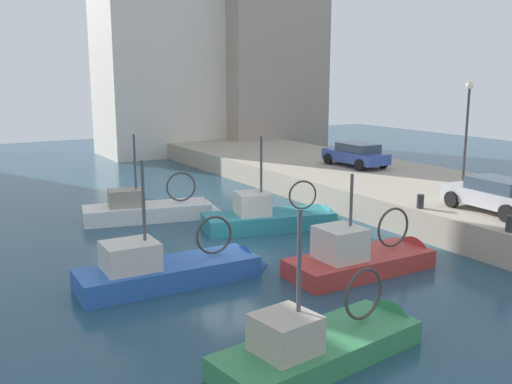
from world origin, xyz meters
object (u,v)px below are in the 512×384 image
Objects in this scene: fishing_boat_red at (368,266)px; fishing_boat_green at (331,351)px; fishing_boat_teal at (277,225)px; mooring_bollard_mid at (510,224)px; fishing_boat_blue at (178,277)px; parked_car_silver at (495,195)px; fishing_boat_white at (155,216)px; mooring_bollard_north at (420,201)px; parked_car_blue at (356,154)px; quay_streetlamp at (468,115)px.

fishing_boat_green is (-4.71, -4.08, -0.05)m from fishing_boat_red.
fishing_boat_teal reaches higher than mooring_bollard_mid.
fishing_boat_blue is 11.11m from mooring_bollard_mid.
fishing_boat_blue is 12.41m from parked_car_silver.
fishing_boat_white is at bearing 133.48° from fishing_boat_teal.
mooring_bollard_north is at bearing 24.26° from fishing_boat_red.
fishing_boat_white reaches higher than parked_car_blue.
parked_car_silver is at bearing -45.33° from fishing_boat_teal.
parked_car_blue is 7.36× the size of mooring_bollard_mid.
parked_car_blue is at bearing 70.91° from mooring_bollard_mid.
fishing_boat_green is 20.64m from parked_car_blue.
fishing_boat_red is 10.53× the size of mooring_bollard_mid.
mooring_bollard_mid is at bearing -109.09° from parked_car_blue.
fishing_boat_teal reaches higher than fishing_boat_green.
fishing_boat_white reaches higher than mooring_bollard_north.
fishing_boat_red is at bearing 40.94° from fishing_boat_green.
fishing_boat_teal reaches higher than fishing_boat_red.
fishing_boat_green is 1.51× the size of parked_car_blue.
fishing_boat_red reaches higher than parked_car_silver.
fishing_boat_blue is 1.05× the size of fishing_boat_green.
fishing_boat_blue reaches higher than mooring_bollard_mid.
fishing_boat_white is 8.24m from fishing_boat_blue.
fishing_boat_teal is 1.34× the size of quay_streetlamp.
fishing_boat_white is 1.35× the size of quay_streetlamp.
fishing_boat_blue is at bearing -171.25° from quay_streetlamp.
quay_streetlamp is (14.69, 8.73, 4.33)m from fishing_boat_green.
fishing_boat_white is 14.56m from mooring_bollard_mid.
fishing_boat_teal is at bearing 87.16° from fishing_boat_red.
fishing_boat_white is 15.23m from quay_streetlamp.
fishing_boat_green reaches higher than mooring_bollard_mid.
fishing_boat_teal is 10.26m from parked_car_blue.
fishing_boat_white is 5.59m from fishing_boat_teal.
fishing_boat_red reaches higher than parked_car_blue.
quay_streetlamp reaches higher than mooring_bollard_mid.
parked_car_silver reaches higher than mooring_bollard_north.
fishing_boat_red is at bearing -179.64° from parked_car_silver.
fishing_boat_white is 1.13× the size of fishing_boat_red.
fishing_boat_red is 1.20× the size of quay_streetlamp.
fishing_boat_white reaches higher than parked_car_silver.
parked_car_blue is 11.58m from parked_car_silver.
parked_car_silver is 7.19× the size of mooring_bollard_north.
mooring_bollard_north is (4.03, -4.11, 1.34)m from fishing_boat_teal.
mooring_bollard_mid is at bearing -63.55° from fishing_boat_teal.
mooring_bollard_mid is 4.00m from mooring_bollard_north.
quay_streetlamp is (1.03, -6.65, 2.56)m from parked_car_blue.
mooring_bollard_north is at bearing 135.08° from parked_car_silver.
fishing_boat_teal reaches higher than parked_car_blue.
mooring_bollard_north is (10.18, -0.26, 1.33)m from fishing_boat_blue.
parked_car_silver is at bearing -103.48° from parked_car_blue.
fishing_boat_blue is 16.58m from quay_streetlamp.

